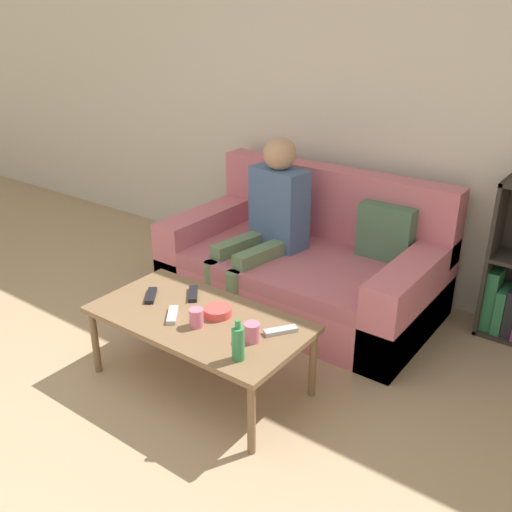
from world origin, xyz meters
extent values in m
cube|color=beige|center=(0.00, 2.88, 1.30)|extent=(12.00, 0.06, 2.60)
cube|color=#D1707F|center=(0.09, 2.25, 0.14)|extent=(1.79, 1.00, 0.28)
cube|color=#C06775|center=(0.09, 2.16, 0.33)|extent=(1.35, 0.82, 0.10)
cube|color=#D1707F|center=(0.09, 2.66, 0.63)|extent=(1.79, 0.18, 0.50)
cube|color=#D1707F|center=(-0.70, 2.25, 0.27)|extent=(0.22, 1.00, 0.54)
cube|color=#D1707F|center=(0.88, 2.25, 0.27)|extent=(0.22, 1.00, 0.54)
cube|color=#4C7556|center=(0.57, 2.51, 0.56)|extent=(0.36, 0.12, 0.36)
cube|color=#332D28|center=(1.20, 2.70, 0.50)|extent=(0.02, 0.28, 0.99)
cube|color=#2D7A4C|center=(1.24, 2.69, 0.22)|extent=(0.07, 0.16, 0.39)
cube|color=#2D7A4C|center=(1.31, 2.69, 0.17)|extent=(0.06, 0.21, 0.29)
cylinder|color=brown|center=(-0.41, 0.91, 0.19)|extent=(0.04, 0.04, 0.39)
cylinder|color=brown|center=(0.68, 0.91, 0.19)|extent=(0.04, 0.04, 0.39)
cylinder|color=brown|center=(-0.41, 1.45, 0.19)|extent=(0.04, 0.04, 0.39)
cylinder|color=brown|center=(0.68, 1.45, 0.19)|extent=(0.04, 0.04, 0.39)
cube|color=brown|center=(0.14, 1.18, 0.40)|extent=(1.17, 0.61, 0.03)
cylinder|color=#66845B|center=(-0.31, 1.79, 0.19)|extent=(0.10, 0.10, 0.38)
cylinder|color=#66845B|center=(-0.10, 1.76, 0.19)|extent=(0.10, 0.10, 0.38)
cube|color=#66845B|center=(-0.27, 2.05, 0.43)|extent=(0.17, 0.46, 0.09)
cube|color=#66845B|center=(-0.06, 2.01, 0.43)|extent=(0.17, 0.46, 0.09)
cube|color=#476693|center=(-0.12, 2.29, 0.66)|extent=(0.41, 0.26, 0.54)
sphere|color=tan|center=(-0.12, 2.29, 1.03)|extent=(0.22, 0.22, 0.22)
cylinder|color=pink|center=(0.50, 1.16, 0.46)|extent=(0.08, 0.08, 0.09)
cylinder|color=pink|center=(0.19, 1.10, 0.46)|extent=(0.07, 0.07, 0.10)
cube|color=#B7B7BC|center=(0.03, 1.09, 0.43)|extent=(0.14, 0.16, 0.02)
cube|color=#B7B7BC|center=(0.57, 1.30, 0.43)|extent=(0.14, 0.17, 0.02)
cube|color=black|center=(-0.22, 1.18, 0.43)|extent=(0.14, 0.16, 0.02)
cube|color=black|center=(-0.05, 1.34, 0.43)|extent=(0.15, 0.16, 0.02)
cylinder|color=#DB4C47|center=(0.21, 1.25, 0.44)|extent=(0.15, 0.15, 0.05)
cylinder|color=#33844C|center=(0.54, 0.99, 0.50)|extent=(0.06, 0.06, 0.16)
cylinder|color=#33844C|center=(0.54, 0.99, 0.60)|extent=(0.03, 0.03, 0.04)
camera|label=1|loc=(1.92, -0.74, 1.91)|focal=40.00mm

